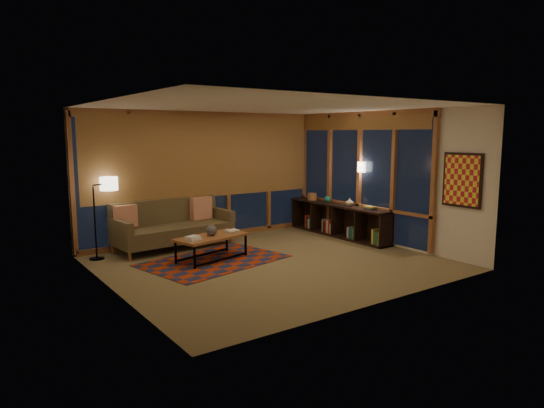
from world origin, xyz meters
TOP-DOWN VIEW (x-y plane):
  - floor at (0.00, 0.00)m, footprint 5.50×5.00m
  - ceiling at (0.00, 0.00)m, footprint 5.50×5.00m
  - walls at (0.00, 0.00)m, footprint 5.51×5.01m
  - window_wall_back at (0.00, 2.43)m, footprint 5.30×0.16m
  - window_wall_right at (2.68, 0.60)m, footprint 0.16×3.70m
  - wall_art at (2.71, -1.85)m, footprint 0.06×0.74m
  - wall_sconce at (2.62, 0.45)m, footprint 0.12×0.18m
  - sofa at (-0.95, 2.00)m, footprint 2.35×1.09m
  - pillow_left at (-1.85, 2.13)m, footprint 0.44×0.21m
  - pillow_right at (-0.23, 2.23)m, footprint 0.48×0.21m
  - area_rug at (-0.77, 0.69)m, footprint 2.68×2.06m
  - coffee_table at (-0.77, 0.77)m, footprint 1.43×0.90m
  - book_stack_a at (-1.20, 0.64)m, footprint 0.27×0.24m
  - book_stack_b at (-0.32, 0.84)m, footprint 0.25×0.21m
  - ceramic_pot at (-0.76, 0.79)m, footprint 0.22×0.22m
  - floor_lamp at (-2.44, 2.02)m, footprint 0.57×0.48m
  - bookshelf at (2.49, 1.00)m, footprint 0.40×2.83m
  - basket at (2.47, 1.87)m, footprint 0.22×0.22m
  - teal_bowl at (2.49, 1.36)m, footprint 0.18×0.18m
  - vase at (2.49, 0.65)m, footprint 0.18×0.18m
  - shelf_book_stack at (2.49, 0.06)m, footprint 0.16×0.22m

SIDE VIEW (x-z plane):
  - floor at x=0.00m, z-range -0.01..0.01m
  - area_rug at x=-0.77m, z-range 0.00..0.01m
  - coffee_table at x=-0.77m, z-range 0.00..0.44m
  - bookshelf at x=2.49m, z-range 0.00..0.71m
  - book_stack_b at x=-0.32m, z-range 0.44..0.49m
  - sofa at x=-0.95m, z-range 0.00..0.93m
  - book_stack_a at x=-1.20m, z-range 0.44..0.51m
  - ceramic_pot at x=-0.76m, z-range 0.44..0.64m
  - pillow_left at x=-1.85m, z-range 0.47..0.89m
  - pillow_right at x=-0.23m, z-range 0.47..0.93m
  - floor_lamp at x=-2.44m, z-range 0.00..1.47m
  - shelf_book_stack at x=2.49m, z-range 0.71..0.77m
  - teal_bowl at x=2.49m, z-range 0.71..0.85m
  - basket at x=2.47m, z-range 0.71..0.87m
  - vase at x=2.49m, z-range 0.71..0.89m
  - walls at x=0.00m, z-range 0.00..2.70m
  - window_wall_back at x=0.00m, z-range 0.05..2.65m
  - window_wall_right at x=2.68m, z-range 0.05..2.65m
  - wall_art at x=2.71m, z-range 0.98..1.92m
  - wall_sconce at x=2.62m, z-range 1.44..1.66m
  - ceiling at x=0.00m, z-range 2.70..2.71m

